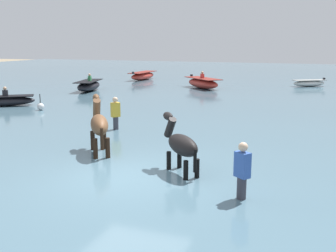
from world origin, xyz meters
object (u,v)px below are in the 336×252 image
(boat_near_starboard, at_px, (203,83))
(boat_distant_east, at_px, (309,83))
(boat_mid_channel, at_px, (6,101))
(boat_far_inshore, at_px, (143,76))
(person_wading_mid, at_px, (116,117))
(boat_distant_west, at_px, (89,86))
(horse_trailing_black, at_px, (181,146))
(person_wading_close, at_px, (242,178))
(channel_buoy, at_px, (41,106))
(horse_lead_bay, at_px, (99,126))

(boat_near_starboard, xyz_separation_m, boat_distant_east, (6.98, 3.95, -0.12))
(boat_mid_channel, height_order, boat_far_inshore, boat_mid_channel)
(boat_near_starboard, xyz_separation_m, person_wading_mid, (0.79, -14.41, 0.11))
(boat_distant_west, xyz_separation_m, boat_far_inshore, (0.01, 8.67, -0.01))
(boat_distant_west, distance_m, boat_distant_east, 15.95)
(horse_trailing_black, bearing_deg, boat_near_starboard, 104.57)
(horse_trailing_black, relative_size, boat_far_inshore, 0.49)
(person_wading_close, bearing_deg, boat_near_starboard, 108.47)
(boat_mid_channel, bearing_deg, boat_near_starboard, 57.66)
(boat_distant_east, bearing_deg, person_wading_close, -91.07)
(boat_far_inshore, height_order, person_wading_mid, person_wading_mid)
(horse_trailing_black, xyz_separation_m, person_wading_close, (1.76, -1.19, -0.22))
(boat_far_inshore, relative_size, channel_buoy, 4.86)
(person_wading_close, bearing_deg, boat_mid_channel, 149.11)
(horse_trailing_black, relative_size, boat_near_starboard, 0.55)
(boat_distant_west, xyz_separation_m, person_wading_mid, (7.47, -10.13, 0.12))
(boat_near_starboard, bearing_deg, person_wading_mid, -86.87)
(boat_mid_channel, relative_size, boat_far_inshore, 0.74)
(horse_trailing_black, xyz_separation_m, boat_mid_channel, (-11.98, 7.03, -0.42))
(boat_distant_east, xyz_separation_m, person_wading_mid, (-6.20, -18.36, 0.23))
(boat_distant_west, xyz_separation_m, boat_distant_east, (13.67, 8.23, -0.11))
(boat_near_starboard, bearing_deg, boat_distant_west, -147.40)
(boat_distant_west, relative_size, person_wading_mid, 2.11)
(horse_trailing_black, distance_m, boat_distant_east, 22.47)
(boat_distant_west, relative_size, channel_buoy, 4.43)
(boat_near_starboard, height_order, channel_buoy, boat_near_starboard)
(channel_buoy, bearing_deg, boat_distant_west, 104.75)
(boat_far_inshore, relative_size, person_wading_close, 2.32)
(person_wading_close, bearing_deg, boat_distant_west, 130.81)
(horse_trailing_black, relative_size, boat_mid_channel, 0.66)
(horse_trailing_black, height_order, boat_distant_east, horse_trailing_black)
(boat_distant_west, relative_size, boat_far_inshore, 0.91)
(horse_lead_bay, xyz_separation_m, person_wading_close, (4.63, -2.08, -0.35))
(boat_mid_channel, height_order, boat_distant_west, boat_distant_west)
(horse_trailing_black, bearing_deg, person_wading_mid, 134.99)
(horse_lead_bay, relative_size, boat_near_starboard, 0.61)
(boat_near_starboard, bearing_deg, horse_trailing_black, -75.43)
(boat_near_starboard, relative_size, channel_buoy, 4.35)
(horse_trailing_black, height_order, boat_distant_west, horse_trailing_black)
(boat_distant_west, distance_m, person_wading_mid, 12.59)
(boat_distant_east, relative_size, channel_buoy, 3.26)
(boat_distant_east, distance_m, boat_far_inshore, 13.67)
(horse_lead_bay, distance_m, person_wading_mid, 3.32)
(person_wading_close, height_order, person_wading_mid, same)
(boat_mid_channel, xyz_separation_m, boat_far_inshore, (0.52, 15.77, 0.07))
(horse_lead_bay, distance_m, horse_trailing_black, 3.01)
(boat_mid_channel, xyz_separation_m, boat_near_starboard, (7.20, 11.37, 0.10))
(horse_trailing_black, bearing_deg, horse_lead_bay, 162.68)
(boat_mid_channel, xyz_separation_m, person_wading_mid, (7.99, -3.04, 0.20))
(person_wading_close, bearing_deg, person_wading_mid, 137.98)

